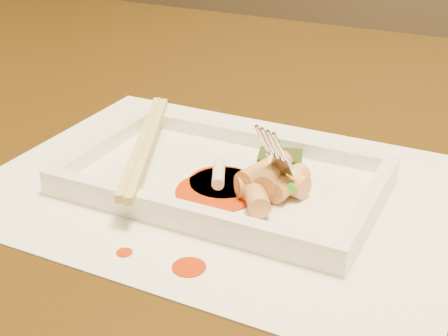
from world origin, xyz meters
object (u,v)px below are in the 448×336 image
at_px(placemat, 224,187).
at_px(fork, 315,103).
at_px(plate_base, 224,183).
at_px(table, 229,203).
at_px(chopstick_a, 142,142).

distance_m(placemat, fork, 0.11).
xyz_separation_m(plate_base, fork, (0.07, 0.02, 0.08)).
xyz_separation_m(placemat, plate_base, (-0.00, 0.00, 0.00)).
bearing_deg(placemat, table, 114.22).
height_order(placemat, chopstick_a, chopstick_a).
xyz_separation_m(placemat, chopstick_a, (-0.08, 0.00, 0.03)).
distance_m(table, fork, 0.26).
relative_size(plate_base, fork, 1.86).
relative_size(table, fork, 10.00).
relative_size(table, plate_base, 5.38).
height_order(plate_base, chopstick_a, chopstick_a).
distance_m(chopstick_a, fork, 0.16).
xyz_separation_m(table, plate_base, (0.06, -0.14, 0.11)).
xyz_separation_m(table, fork, (0.13, -0.12, 0.18)).
bearing_deg(chopstick_a, plate_base, 0.00).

